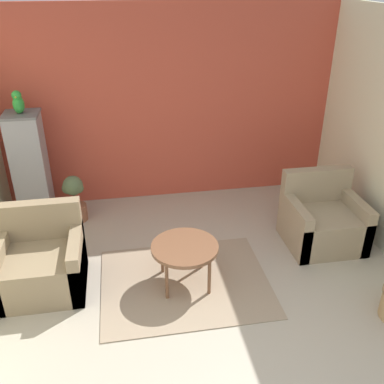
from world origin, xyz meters
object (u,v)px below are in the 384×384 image
(armchair_left, at_px, (41,264))
(armchair_right, at_px, (322,222))
(birdcage, at_px, (31,170))
(coffee_table, at_px, (185,249))
(parrot, at_px, (18,103))
(potted_plant, at_px, (74,197))

(armchair_left, distance_m, armchair_right, 3.26)
(armchair_right, xyz_separation_m, birdcage, (-3.49, 1.16, 0.44))
(coffee_table, relative_size, armchair_right, 0.81)
(coffee_table, height_order, armchair_left, armchair_left)
(parrot, bearing_deg, potted_plant, -11.27)
(coffee_table, distance_m, parrot, 2.66)
(coffee_table, bearing_deg, parrot, 136.25)
(armchair_right, distance_m, birdcage, 3.71)
(birdcage, xyz_separation_m, parrot, (0.00, 0.00, 0.87))
(coffee_table, bearing_deg, armchair_left, 172.17)
(armchair_right, distance_m, parrot, 3.91)
(armchair_right, bearing_deg, birdcage, 161.67)
(armchair_right, bearing_deg, parrot, 161.63)
(armchair_left, distance_m, potted_plant, 1.37)
(armchair_right, xyz_separation_m, parrot, (-3.49, 1.16, 1.32))
(parrot, bearing_deg, coffee_table, -43.75)
(birdcage, bearing_deg, potted_plant, -11.01)
(armchair_left, bearing_deg, armchair_right, 5.10)
(armchair_left, relative_size, armchair_right, 1.00)
(armchair_right, xyz_separation_m, potted_plant, (-2.99, 1.06, 0.05))
(armchair_right, bearing_deg, potted_plant, 160.50)
(coffee_table, distance_m, armchair_left, 1.50)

